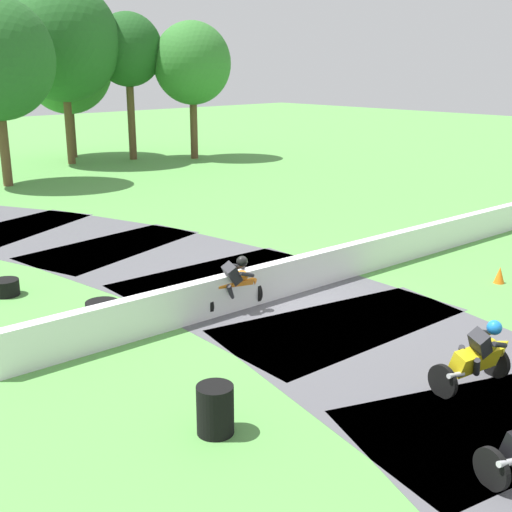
# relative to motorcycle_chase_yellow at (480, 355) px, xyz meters

# --- Properties ---
(ground_plane) EXTENTS (120.00, 120.00, 0.00)m
(ground_plane) POSITION_rel_motorcycle_chase_yellow_xyz_m (0.72, 5.82, -0.63)
(ground_plane) COLOR #569947
(track_asphalt) EXTENTS (11.50, 35.35, 0.01)m
(track_asphalt) POSITION_rel_motorcycle_chase_yellow_xyz_m (-0.83, 5.90, -0.63)
(track_asphalt) COLOR #515156
(track_asphalt) RESTS_ON ground
(safety_barrier) EXTENTS (23.28, 1.47, 0.90)m
(safety_barrier) POSITION_rel_motorcycle_chase_yellow_xyz_m (5.43, 5.58, -0.18)
(safety_barrier) COLOR white
(safety_barrier) RESTS_ON ground
(motorcycle_chase_yellow) EXTENTS (1.70, 1.00, 1.42)m
(motorcycle_chase_yellow) POSITION_rel_motorcycle_chase_yellow_xyz_m (0.00, 0.00, 0.00)
(motorcycle_chase_yellow) COLOR black
(motorcycle_chase_yellow) RESTS_ON ground
(motorcycle_trailing_orange) EXTENTS (1.70, 0.90, 1.43)m
(motorcycle_trailing_orange) POSITION_rel_motorcycle_chase_yellow_xyz_m (-0.59, 5.87, 0.00)
(motorcycle_trailing_orange) COLOR black
(motorcycle_trailing_orange) RESTS_ON ground
(tire_stack_mid_a) EXTENTS (0.59, 0.59, 0.80)m
(tire_stack_mid_a) POSITION_rel_motorcycle_chase_yellow_xyz_m (-4.37, 2.00, -0.23)
(tire_stack_mid_a) COLOR black
(tire_stack_mid_a) RESTS_ON ground
(tire_stack_mid_b) EXTENTS (0.69, 0.69, 0.80)m
(tire_stack_mid_b) POSITION_rel_motorcycle_chase_yellow_xyz_m (-3.72, 6.50, -0.23)
(tire_stack_mid_b) COLOR black
(tire_stack_mid_b) RESTS_ON ground
(tire_stack_far) EXTENTS (0.67, 0.67, 0.40)m
(tire_stack_far) POSITION_rel_motorcycle_chase_yellow_xyz_m (-4.13, 10.50, -0.43)
(tire_stack_far) COLOR black
(tire_stack_far) RESTS_ON ground
(traffic_cone) EXTENTS (0.28, 0.28, 0.44)m
(traffic_cone) POSITION_rel_motorcycle_chase_yellow_xyz_m (5.78, 2.61, -0.41)
(traffic_cone) COLOR orange
(traffic_cone) RESTS_ON ground
(tree_far_left) EXTENTS (5.28, 5.28, 8.16)m
(tree_far_left) POSITION_rel_motorcycle_chase_yellow_xyz_m (9.36, 32.43, 4.74)
(tree_far_left) COLOR brown
(tree_far_left) RESTS_ON ground
(tree_far_right) EXTENTS (4.55, 4.55, 7.96)m
(tree_far_right) POSITION_rel_motorcycle_chase_yellow_xyz_m (14.52, 26.97, 4.92)
(tree_far_right) COLOR brown
(tree_far_right) RESTS_ON ground
(tree_behind_barrier) EXTENTS (6.22, 6.22, 9.99)m
(tree_behind_barrier) POSITION_rel_motorcycle_chase_yellow_xyz_m (7.96, 30.02, 6.08)
(tree_behind_barrier) COLOR brown
(tree_behind_barrier) RESTS_ON ground
(tree_distant) EXTENTS (3.99, 3.99, 8.43)m
(tree_distant) POSITION_rel_motorcycle_chase_yellow_xyz_m (11.58, 29.19, 5.65)
(tree_distant) COLOR brown
(tree_distant) RESTS_ON ground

